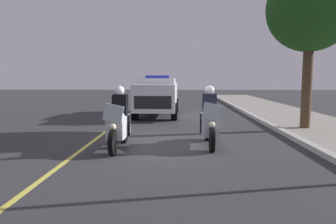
{
  "coord_description": "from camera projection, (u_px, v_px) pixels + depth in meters",
  "views": [
    {
      "loc": [
        8.89,
        0.31,
        1.95
      ],
      "look_at": [
        -0.36,
        0.0,
        0.9
      ],
      "focal_mm": 32.72,
      "sensor_mm": 36.0,
      "label": 1
    }
  ],
  "objects": [
    {
      "name": "tree_mid_block",
      "position": [
        311.0,
        9.0,
        10.86
      ],
      "size": [
        3.09,
        3.09,
        5.84
      ],
      "color": "#4C3823",
      "rests_on": "sidewalk_strip"
    },
    {
      "name": "police_motorcycle_lead_left",
      "position": [
        119.0,
        123.0,
        8.38
      ],
      "size": [
        2.14,
        0.56,
        1.72
      ],
      "color": "black",
      "rests_on": "ground"
    },
    {
      "name": "ground_plane",
      "position": [
        168.0,
        144.0,
        9.06
      ],
      "size": [
        80.0,
        80.0,
        0.0
      ],
      "primitive_type": "plane",
      "color": "#333335"
    },
    {
      "name": "police_motorcycle_lead_right",
      "position": [
        210.0,
        121.0,
        8.71
      ],
      "size": [
        2.14,
        0.56,
        1.72
      ],
      "color": "black",
      "rests_on": "ground"
    },
    {
      "name": "police_suv",
      "position": [
        157.0,
        95.0,
        15.52
      ],
      "size": [
        4.94,
        2.14,
        2.05
      ],
      "color": "silver",
      "rests_on": "ground"
    },
    {
      "name": "lane_stripe_center",
      "position": [
        91.0,
        143.0,
        9.14
      ],
      "size": [
        48.0,
        0.12,
        0.01
      ],
      "primitive_type": "cube",
      "color": "#E0D14C",
      "rests_on": "ground"
    },
    {
      "name": "curb_strip",
      "position": [
        303.0,
        142.0,
        8.92
      ],
      "size": [
        48.0,
        0.24,
        0.15
      ],
      "primitive_type": "cube",
      "color": "#B7B5AD",
      "rests_on": "ground"
    }
  ]
}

